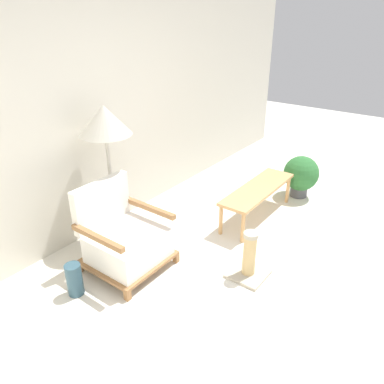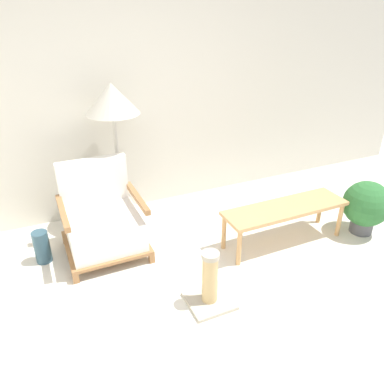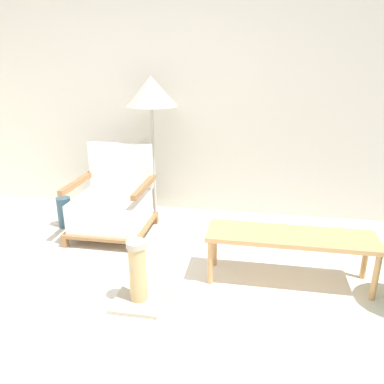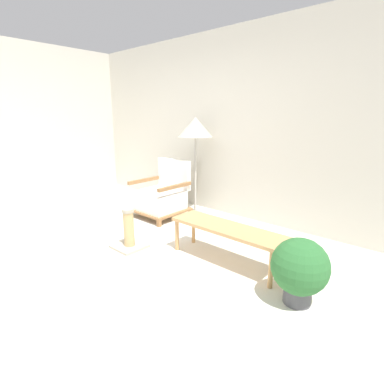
{
  "view_description": "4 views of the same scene",
  "coord_description": "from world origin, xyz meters",
  "views": [
    {
      "loc": [
        -2.51,
        -0.77,
        2.3
      ],
      "look_at": [
        0.33,
        1.35,
        0.55
      ],
      "focal_mm": 35.0,
      "sensor_mm": 36.0,
      "label": 1
    },
    {
      "loc": [
        -0.96,
        -1.5,
        2.12
      ],
      "look_at": [
        0.33,
        1.35,
        0.55
      ],
      "focal_mm": 35.0,
      "sensor_mm": 36.0,
      "label": 2
    },
    {
      "loc": [
        0.86,
        -1.63,
        1.61
      ],
      "look_at": [
        0.33,
        1.35,
        0.55
      ],
      "focal_mm": 35.0,
      "sensor_mm": 36.0,
      "label": 3
    },
    {
      "loc": [
        2.81,
        -1.41,
        1.5
      ],
      "look_at": [
        0.33,
        1.35,
        0.55
      ],
      "focal_mm": 28.0,
      "sensor_mm": 36.0,
      "label": 4
    }
  ],
  "objects": [
    {
      "name": "vase",
      "position": [
        -1.04,
        1.62,
        0.15
      ],
      "size": [
        0.14,
        0.14,
        0.31
      ],
      "primitive_type": "cylinder",
      "color": "#2D4C5B",
      "rests_on": "ground_plane"
    },
    {
      "name": "armchair",
      "position": [
        -0.48,
        1.55,
        0.3
      ],
      "size": [
        0.73,
        0.7,
        0.84
      ],
      "color": "olive",
      "rests_on": "ground_plane"
    },
    {
      "name": "floor_lamp",
      "position": [
        -0.19,
        2.0,
        1.3
      ],
      "size": [
        0.52,
        0.52,
        1.48
      ],
      "color": "#B7B2A8",
      "rests_on": "ground_plane"
    },
    {
      "name": "coffee_table",
      "position": [
        1.15,
        0.98,
        0.35
      ],
      "size": [
        1.25,
        0.36,
        0.4
      ],
      "color": "tan",
      "rests_on": "ground_plane"
    },
    {
      "name": "ground_plane",
      "position": [
        0.0,
        0.0,
        0.0
      ],
      "size": [
        14.0,
        14.0,
        0.0
      ],
      "primitive_type": "plane",
      "color": "silver"
    },
    {
      "name": "scratching_post",
      "position": [
        0.1,
        0.51,
        0.17
      ],
      "size": [
        0.35,
        0.35,
        0.48
      ],
      "color": "#B2A893",
      "rests_on": "ground_plane"
    },
    {
      "name": "wall_back",
      "position": [
        0.0,
        2.34,
        1.35
      ],
      "size": [
        8.0,
        0.06,
        2.7
      ],
      "color": "beige",
      "rests_on": "ground_plane"
    },
    {
      "name": "potted_plant",
      "position": [
        2.0,
        0.78,
        0.31
      ],
      "size": [
        0.46,
        0.46,
        0.56
      ],
      "color": "#4C4C51",
      "rests_on": "ground_plane"
    }
  ]
}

